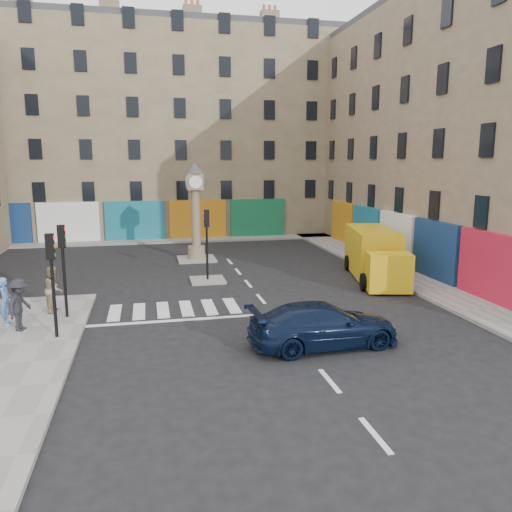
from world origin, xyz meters
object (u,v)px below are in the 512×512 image
object	(u,v)px
navy_sedan	(324,325)
yellow_van	(375,255)
pedestrian_blue	(6,301)
pedestrian_dark	(19,305)
clock_pillar	(195,205)
traffic_light_left_far	(63,256)
pedestrian_tan	(54,289)
traffic_light_left_near	(52,269)
traffic_light_island	(207,233)

from	to	relation	value
navy_sedan	yellow_van	xyz separation A→B (m)	(6.21, 9.14, 0.54)
yellow_van	pedestrian_blue	distance (m)	18.01
navy_sedan	pedestrian_dark	distance (m)	11.05
clock_pillar	traffic_light_left_far	bearing A→B (deg)	-118.94
navy_sedan	pedestrian_blue	xyz separation A→B (m)	(-11.14, 4.31, 0.32)
clock_pillar	pedestrian_tan	xyz separation A→B (m)	(-6.88, -10.53, -2.44)
pedestrian_blue	pedestrian_dark	size ratio (longest dim) A/B	0.95
navy_sedan	clock_pillar	bearing A→B (deg)	6.12
traffic_light_left_near	clock_pillar	size ratio (longest dim) A/B	0.61
yellow_van	traffic_light_island	bearing A→B (deg)	-174.12
traffic_light_left_far	pedestrian_blue	size ratio (longest dim) A/B	2.00
pedestrian_dark	pedestrian_tan	bearing A→B (deg)	-3.59
traffic_light_island	traffic_light_left_far	bearing A→B (deg)	-139.40
traffic_light_left_near	traffic_light_left_far	size ratio (longest dim) A/B	1.00
yellow_van	pedestrian_dark	xyz separation A→B (m)	(-16.68, -5.62, -0.18)
pedestrian_dark	yellow_van	bearing A→B (deg)	-55.06
traffic_light_left_near	traffic_light_left_far	xyz separation A→B (m)	(0.00, 2.40, 0.00)
traffic_light_left_far	clock_pillar	xyz separation A→B (m)	(6.30, 11.40, 0.93)
clock_pillar	traffic_light_island	bearing A→B (deg)	-90.00
yellow_van	pedestrian_dark	world-z (taller)	yellow_van
pedestrian_blue	pedestrian_dark	world-z (taller)	pedestrian_dark
pedestrian_blue	navy_sedan	bearing A→B (deg)	-118.78
pedestrian_tan	pedestrian_dark	bearing A→B (deg)	160.19
traffic_light_left_far	navy_sedan	xyz separation A→B (m)	(9.08, -4.90, -1.86)
traffic_light_left_far	pedestrian_tan	distance (m)	1.84
traffic_light_left_far	traffic_light_left_near	bearing A→B (deg)	-90.00
pedestrian_tan	traffic_light_left_near	bearing A→B (deg)	-169.74
traffic_light_left_far	yellow_van	distance (m)	15.92
pedestrian_tan	pedestrian_dark	size ratio (longest dim) A/B	0.98
traffic_light_island	clock_pillar	world-z (taller)	clock_pillar
clock_pillar	pedestrian_blue	size ratio (longest dim) A/B	3.30
traffic_light_left_near	traffic_light_left_far	world-z (taller)	same
traffic_light_island	navy_sedan	size ratio (longest dim) A/B	0.71
yellow_van	navy_sedan	bearing A→B (deg)	-110.97
pedestrian_tan	pedestrian_dark	xyz separation A→B (m)	(-0.81, -2.24, 0.02)
traffic_light_left_far	yellow_van	bearing A→B (deg)	15.51
clock_pillar	yellow_van	bearing A→B (deg)	-38.53
traffic_light_island	pedestrian_tan	xyz separation A→B (m)	(-6.88, -4.54, -1.49)
traffic_light_left_near	pedestrian_dark	xyz separation A→B (m)	(-1.39, 1.03, -1.50)
yellow_van	pedestrian_tan	bearing A→B (deg)	-154.75
clock_pillar	pedestrian_tan	world-z (taller)	clock_pillar
clock_pillar	yellow_van	distance (m)	11.70
traffic_light_left_far	navy_sedan	world-z (taller)	traffic_light_left_far
traffic_light_left_near	yellow_van	distance (m)	16.72
navy_sedan	pedestrian_tan	xyz separation A→B (m)	(-9.66, 5.76, 0.35)
pedestrian_blue	pedestrian_tan	world-z (taller)	pedestrian_tan
pedestrian_dark	navy_sedan	bearing A→B (deg)	-92.26
traffic_light_island	pedestrian_tan	bearing A→B (deg)	-146.61
traffic_light_left_near	yellow_van	bearing A→B (deg)	23.49
traffic_light_left_near	pedestrian_blue	world-z (taller)	traffic_light_left_near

